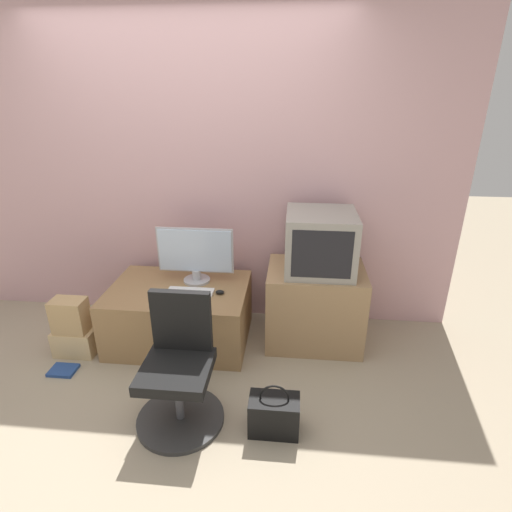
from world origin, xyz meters
name	(u,v)px	position (x,y,z in m)	size (l,w,h in m)	color
ground_plane	(157,413)	(0.00, 0.00, 0.00)	(12.00, 12.00, 0.00)	tan
wall_back	(194,173)	(0.00, 1.32, 1.30)	(4.40, 0.05, 2.60)	#CC9EA3
desk	(180,314)	(-0.06, 0.84, 0.24)	(1.10, 0.76, 0.48)	#937047
side_stand	(314,305)	(1.03, 0.94, 0.32)	(0.76, 0.57, 0.64)	#A37F56
main_monitor	(195,254)	(0.06, 0.97, 0.72)	(0.62, 0.21, 0.46)	#B2B2B7
keyboard	(190,292)	(0.06, 0.77, 0.49)	(0.36, 0.13, 0.01)	white
mouse	(220,292)	(0.29, 0.76, 0.50)	(0.07, 0.04, 0.04)	black
crt_tv	(320,242)	(1.04, 0.95, 0.87)	(0.52, 0.52, 0.46)	gray
office_chair	(179,374)	(0.17, 0.00, 0.33)	(0.55, 0.55, 0.83)	#333333
cardboard_box_lower	(76,342)	(-0.83, 0.56, 0.10)	(0.32, 0.18, 0.21)	#D1B27F
cardboard_box_upper	(70,316)	(-0.83, 0.56, 0.34)	(0.25, 0.16, 0.27)	tan
handbag	(274,414)	(0.76, -0.06, 0.12)	(0.30, 0.18, 0.35)	black
book	(63,370)	(-0.83, 0.33, 0.01)	(0.19, 0.15, 0.02)	navy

